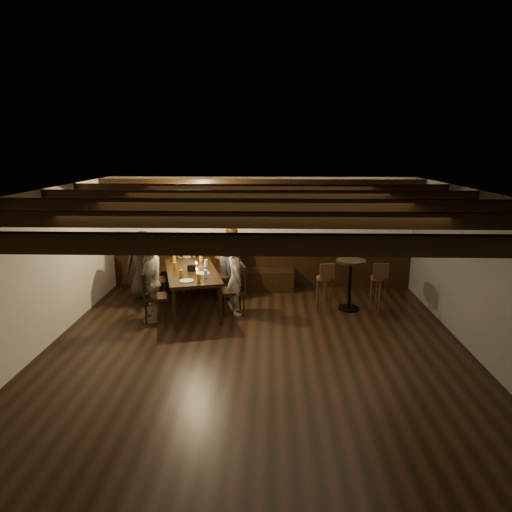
{
  "coord_description": "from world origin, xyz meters",
  "views": [
    {
      "loc": [
        0.2,
        -6.23,
        3.02
      ],
      "look_at": [
        -0.05,
        1.3,
        1.21
      ],
      "focal_mm": 32.0,
      "sensor_mm": 36.0,
      "label": 1
    }
  ],
  "objects_px": {
    "chair_right_far": "(234,299)",
    "high_top_table": "(350,277)",
    "chair_left_far": "(154,305)",
    "chair_right_near": "(226,284)",
    "person_right_far": "(235,279)",
    "bar_stool_left": "(324,294)",
    "person_left_far": "(151,282)",
    "bar_stool_right": "(378,294)",
    "chair_left_near": "(153,289)",
    "person_left_near": "(151,269)",
    "person_bench_centre": "(187,264)",
    "person_right_near": "(227,269)",
    "dining_table": "(192,273)",
    "person_bench_left": "(143,264)",
    "person_bench_right": "(230,259)"
  },
  "relations": [
    {
      "from": "chair_right_far",
      "to": "high_top_table",
      "type": "bearing_deg",
      "value": -97.27
    },
    {
      "from": "chair_right_near",
      "to": "person_left_near",
      "type": "relative_size",
      "value": 0.69
    },
    {
      "from": "chair_right_near",
      "to": "person_left_far",
      "type": "xyz_separation_m",
      "value": [
        -1.19,
        -1.25,
        0.41
      ]
    },
    {
      "from": "chair_left_near",
      "to": "bar_stool_left",
      "type": "distance_m",
      "value": 3.32
    },
    {
      "from": "person_bench_left",
      "to": "person_left_near",
      "type": "bearing_deg",
      "value": 108.43
    },
    {
      "from": "chair_left_near",
      "to": "bar_stool_left",
      "type": "relative_size",
      "value": 1.01
    },
    {
      "from": "person_left_far",
      "to": "person_right_near",
      "type": "distance_m",
      "value": 1.75
    },
    {
      "from": "person_bench_right",
      "to": "person_left_near",
      "type": "distance_m",
      "value": 1.71
    },
    {
      "from": "dining_table",
      "to": "chair_right_far",
      "type": "height_order",
      "value": "chair_right_far"
    },
    {
      "from": "person_bench_centre",
      "to": "bar_stool_right",
      "type": "bearing_deg",
      "value": 148.32
    },
    {
      "from": "chair_right_far",
      "to": "bar_stool_left",
      "type": "relative_size",
      "value": 0.94
    },
    {
      "from": "person_left_far",
      "to": "bar_stool_left",
      "type": "relative_size",
      "value": 1.44
    },
    {
      "from": "person_left_far",
      "to": "bar_stool_left",
      "type": "xyz_separation_m",
      "value": [
        3.09,
        0.47,
        -0.34
      ]
    },
    {
      "from": "person_left_far",
      "to": "bar_stool_right",
      "type": "bearing_deg",
      "value": 82.23
    },
    {
      "from": "chair_right_far",
      "to": "person_bench_left",
      "type": "xyz_separation_m",
      "value": [
        -1.91,
        0.88,
        0.41
      ]
    },
    {
      "from": "chair_left_near",
      "to": "person_left_near",
      "type": "height_order",
      "value": "person_left_near"
    },
    {
      "from": "person_right_near",
      "to": "bar_stool_left",
      "type": "bearing_deg",
      "value": -127.8
    },
    {
      "from": "high_top_table",
      "to": "bar_stool_right",
      "type": "height_order",
      "value": "bar_stool_right"
    },
    {
      "from": "person_bench_centre",
      "to": "high_top_table",
      "type": "bearing_deg",
      "value": 148.42
    },
    {
      "from": "dining_table",
      "to": "chair_right_far",
      "type": "bearing_deg",
      "value": -32.02
    },
    {
      "from": "person_bench_centre",
      "to": "bar_stool_left",
      "type": "xyz_separation_m",
      "value": [
        2.76,
        -1.17,
        -0.24
      ]
    },
    {
      "from": "person_bench_left",
      "to": "high_top_table",
      "type": "xyz_separation_m",
      "value": [
        4.08,
        -0.59,
        -0.06
      ]
    },
    {
      "from": "chair_left_near",
      "to": "person_bench_left",
      "type": "distance_m",
      "value": 0.62
    },
    {
      "from": "dining_table",
      "to": "person_right_far",
      "type": "xyz_separation_m",
      "value": [
        0.84,
        -0.24,
        -0.03
      ]
    },
    {
      "from": "person_right_near",
      "to": "chair_right_far",
      "type": "bearing_deg",
      "value": 178.06
    },
    {
      "from": "person_bench_centre",
      "to": "person_right_near",
      "type": "height_order",
      "value": "person_right_near"
    },
    {
      "from": "chair_left_far",
      "to": "chair_right_near",
      "type": "bearing_deg",
      "value": 122.01
    },
    {
      "from": "person_left_near",
      "to": "high_top_table",
      "type": "distance_m",
      "value": 3.83
    },
    {
      "from": "chair_left_near",
      "to": "chair_right_far",
      "type": "relative_size",
      "value": 1.07
    },
    {
      "from": "person_left_far",
      "to": "bar_stool_right",
      "type": "height_order",
      "value": "person_left_far"
    },
    {
      "from": "person_bench_centre",
      "to": "high_top_table",
      "type": "distance_m",
      "value": 3.39
    },
    {
      "from": "high_top_table",
      "to": "bar_stool_right",
      "type": "distance_m",
      "value": 0.59
    },
    {
      "from": "person_bench_right",
      "to": "high_top_table",
      "type": "bearing_deg",
      "value": 140.75
    },
    {
      "from": "chair_left_far",
      "to": "chair_right_near",
      "type": "height_order",
      "value": "chair_right_near"
    },
    {
      "from": "person_right_near",
      "to": "person_bench_centre",
      "type": "bearing_deg",
      "value": 51.34
    },
    {
      "from": "person_bench_right",
      "to": "bar_stool_left",
      "type": "bearing_deg",
      "value": 130.65
    },
    {
      "from": "person_bench_right",
      "to": "person_right_far",
      "type": "bearing_deg",
      "value": 83.66
    },
    {
      "from": "chair_right_far",
      "to": "person_bench_centre",
      "type": "xyz_separation_m",
      "value": [
        -1.08,
        1.26,
        0.33
      ]
    },
    {
      "from": "person_right_far",
      "to": "bar_stool_right",
      "type": "height_order",
      "value": "person_right_far"
    },
    {
      "from": "person_right_far",
      "to": "high_top_table",
      "type": "height_order",
      "value": "person_right_far"
    },
    {
      "from": "person_right_far",
      "to": "high_top_table",
      "type": "relative_size",
      "value": 1.38
    },
    {
      "from": "person_right_near",
      "to": "high_top_table",
      "type": "distance_m",
      "value": 2.44
    },
    {
      "from": "person_left_far",
      "to": "high_top_table",
      "type": "bearing_deg",
      "value": 85.65
    },
    {
      "from": "person_bench_centre",
      "to": "person_right_far",
      "type": "xyz_separation_m",
      "value": [
        1.11,
        -1.25,
        0.06
      ]
    },
    {
      "from": "chair_right_near",
      "to": "chair_right_far",
      "type": "bearing_deg",
      "value": 179.93
    },
    {
      "from": "chair_right_far",
      "to": "person_right_far",
      "type": "height_order",
      "value": "person_right_far"
    },
    {
      "from": "person_left_far",
      "to": "person_right_far",
      "type": "bearing_deg",
      "value": 90.0
    },
    {
      "from": "person_right_far",
      "to": "person_bench_left",
      "type": "bearing_deg",
      "value": 50.71
    },
    {
      "from": "person_right_far",
      "to": "bar_stool_left",
      "type": "distance_m",
      "value": 1.67
    },
    {
      "from": "person_left_far",
      "to": "high_top_table",
      "type": "xyz_separation_m",
      "value": [
        3.59,
        0.68,
        -0.07
      ]
    }
  ]
}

